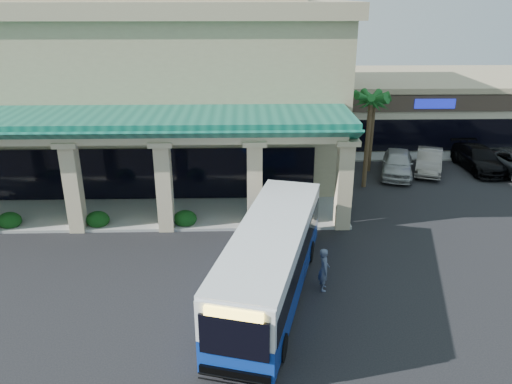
{
  "coord_description": "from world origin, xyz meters",
  "views": [
    {
      "loc": [
        0.96,
        -18.06,
        11.31
      ],
      "look_at": [
        1.56,
        4.74,
        2.2
      ],
      "focal_mm": 35.0,
      "sensor_mm": 36.0,
      "label": 1
    }
  ],
  "objects_px": {
    "transit_bus": "(271,262)",
    "car_white": "(429,161)",
    "car_red": "(479,159)",
    "pedestrian": "(324,269)",
    "car_silver": "(397,163)"
  },
  "relations": [
    {
      "from": "transit_bus",
      "to": "car_white",
      "type": "height_order",
      "value": "transit_bus"
    },
    {
      "from": "car_white",
      "to": "car_red",
      "type": "distance_m",
      "value": 3.6
    },
    {
      "from": "transit_bus",
      "to": "car_red",
      "type": "relative_size",
      "value": 2.02
    },
    {
      "from": "pedestrian",
      "to": "car_red",
      "type": "distance_m",
      "value": 19.52
    },
    {
      "from": "car_silver",
      "to": "car_red",
      "type": "bearing_deg",
      "value": 26.33
    },
    {
      "from": "pedestrian",
      "to": "car_silver",
      "type": "xyz_separation_m",
      "value": [
        6.99,
        13.65,
        -0.1
      ]
    },
    {
      "from": "car_silver",
      "to": "car_white",
      "type": "relative_size",
      "value": 1.05
    },
    {
      "from": "transit_bus",
      "to": "pedestrian",
      "type": "distance_m",
      "value": 2.3
    },
    {
      "from": "car_silver",
      "to": "car_white",
      "type": "xyz_separation_m",
      "value": [
        2.34,
        0.63,
        -0.06
      ]
    },
    {
      "from": "car_silver",
      "to": "transit_bus",
      "type": "bearing_deg",
      "value": -106.32
    },
    {
      "from": "transit_bus",
      "to": "car_silver",
      "type": "relative_size",
      "value": 2.24
    },
    {
      "from": "transit_bus",
      "to": "car_white",
      "type": "distance_m",
      "value": 18.68
    },
    {
      "from": "pedestrian",
      "to": "car_white",
      "type": "bearing_deg",
      "value": -29.32
    },
    {
      "from": "pedestrian",
      "to": "car_red",
      "type": "bearing_deg",
      "value": -37.56
    },
    {
      "from": "car_silver",
      "to": "car_white",
      "type": "height_order",
      "value": "car_silver"
    }
  ]
}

